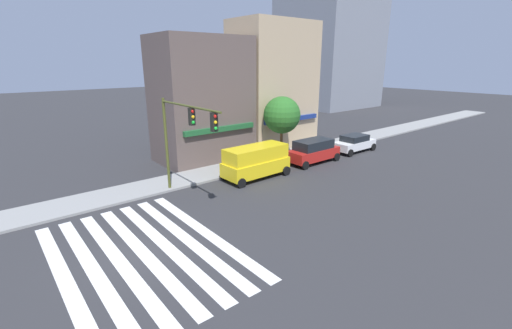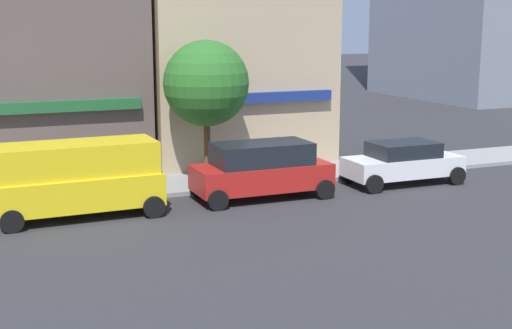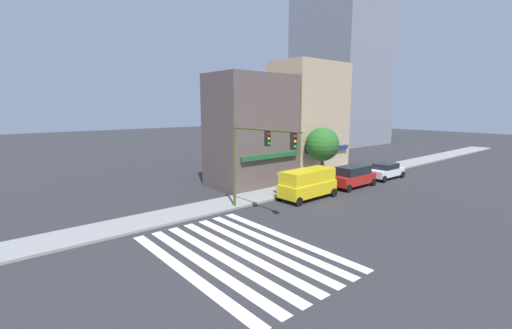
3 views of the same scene
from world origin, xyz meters
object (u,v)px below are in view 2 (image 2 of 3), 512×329
(van_yellow, at_px, (79,176))
(street_tree, at_px, (206,84))
(pedestrian_blue_shirt, at_px, (109,167))
(pedestrian_grey_coat, at_px, (33,173))
(sedan_white, at_px, (403,162))
(suv_red, at_px, (262,169))

(van_yellow, xyz_separation_m, street_tree, (5.14, 2.80, 2.47))
(pedestrian_blue_shirt, height_order, pedestrian_grey_coat, same)
(van_yellow, distance_m, street_tree, 6.35)
(van_yellow, distance_m, pedestrian_blue_shirt, 2.48)
(van_yellow, distance_m, pedestrian_grey_coat, 2.48)
(sedan_white, xyz_separation_m, pedestrian_blue_shirt, (-10.52, 2.07, 0.23))
(suv_red, distance_m, sedan_white, 5.72)
(van_yellow, xyz_separation_m, sedan_white, (11.87, 0.00, -0.44))
(suv_red, bearing_deg, sedan_white, 0.26)
(suv_red, bearing_deg, street_tree, 110.18)
(suv_red, xyz_separation_m, sedan_white, (5.72, -0.00, -0.19))
(sedan_white, height_order, street_tree, street_tree)
(van_yellow, height_order, sedan_white, van_yellow)
(suv_red, bearing_deg, pedestrian_blue_shirt, 156.92)
(van_yellow, relative_size, pedestrian_grey_coat, 2.85)
(pedestrian_blue_shirt, bearing_deg, van_yellow, -174.99)
(suv_red, relative_size, pedestrian_blue_shirt, 2.66)
(suv_red, height_order, sedan_white, suv_red)
(suv_red, height_order, street_tree, street_tree)
(van_yellow, height_order, pedestrian_blue_shirt, van_yellow)
(suv_red, xyz_separation_m, pedestrian_blue_shirt, (-4.80, 2.07, 0.04))
(pedestrian_blue_shirt, distance_m, street_tree, 4.70)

